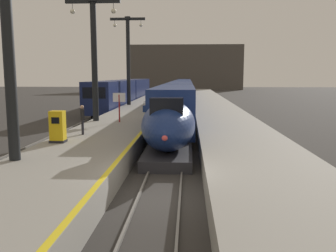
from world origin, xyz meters
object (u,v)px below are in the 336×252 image
Objects in this scene: highspeed_train_main at (181,93)px; ticket_machine_yellow at (58,128)px; station_column_mid at (94,48)px; station_column_far at (128,53)px; passenger_mid_platform at (82,117)px; regional_train_adjacent at (126,91)px; passenger_near_edge at (149,102)px; station_column_near at (7,6)px; rolling_suitcase at (145,109)px; departure_info_board at (119,101)px.

highspeed_train_main reaches higher than ticket_machine_yellow.
station_column_mid is 15.10m from station_column_far.
highspeed_train_main is 44.34× the size of passenger_mid_platform.
passenger_mid_platform is (0.87, -21.45, -4.94)m from station_column_far.
regional_train_adjacent reaches higher than passenger_near_edge.
highspeed_train_main is 7.62× the size of station_column_near.
station_column_near is 27.85m from station_column_far.
station_column_near is 12.77m from station_column_mid.
station_column_near is at bearing -89.89° from station_column_far.
departure_info_board is (-0.98, -7.38, 1.20)m from rolling_suitcase.
station_column_near is at bearing -94.37° from ticket_machine_yellow.
passenger_mid_platform is 13.19m from rolling_suitcase.
regional_train_adjacent is 3.72× the size of station_column_near.
station_column_mid is 8.86m from rolling_suitcase.
ticket_machine_yellow is at bearing 85.63° from station_column_near.
station_column_mid is at bearing 159.20° from departure_info_board.
rolling_suitcase is 15.75m from ticket_machine_yellow.
station_column_mid is at bearing -102.91° from highspeed_train_main.
passenger_mid_platform is (-5.03, -32.11, 0.06)m from highspeed_train_main.
departure_info_board is at bearing -20.80° from station_column_mid.
highspeed_train_main is 19.79m from passenger_near_edge.
station_column_mid is 0.90× the size of station_column_far.
regional_train_adjacent is at bearing 105.50° from passenger_near_edge.
station_column_far is 6.22× the size of ticket_machine_yellow.
station_column_near is (-5.85, -38.51, 5.05)m from highspeed_train_main.
passenger_mid_platform is (0.82, 6.40, -4.98)m from station_column_near.
regional_train_adjacent is 26.51m from station_column_mid.
highspeed_train_main reaches higher than passenger_mid_platform.
ticket_machine_yellow is at bearing -85.83° from regional_train_adjacent.
passenger_mid_platform is 1.06× the size of ticket_machine_yellow.
station_column_far is at bearing 90.11° from station_column_near.
rolling_suitcase is 0.46× the size of departure_info_board.
highspeed_train_main is 32.51m from passenger_mid_platform.
passenger_near_edge is 0.80× the size of departure_info_board.
highspeed_train_main is 19.34m from rolling_suitcase.
rolling_suitcase is at bearing -75.27° from regional_train_adjacent.
station_column_far is at bearing 92.33° from passenger_mid_platform.
passenger_near_edge is at bearing -69.62° from station_column_far.
station_column_far is at bearing 90.00° from station_column_mid.
passenger_near_edge is at bearing 78.45° from departure_info_board.
station_column_mid is 8.24m from passenger_near_edge.
regional_train_adjacent is at bearing 94.17° from ticket_machine_yellow.
station_column_far is (0.00, 15.09, 0.55)m from station_column_mid.
regional_train_adjacent is at bearing 177.77° from highspeed_train_main.
station_column_mid reaches higher than passenger_mid_platform.
highspeed_train_main reaches higher than departure_info_board.
passenger_near_edge is (3.28, 18.88, -4.98)m from station_column_near.
regional_train_adjacent reaches higher than passenger_mid_platform.
passenger_near_edge is 1.06× the size of ticket_machine_yellow.
highspeed_train_main is at bearing 81.09° from rolling_suitcase.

